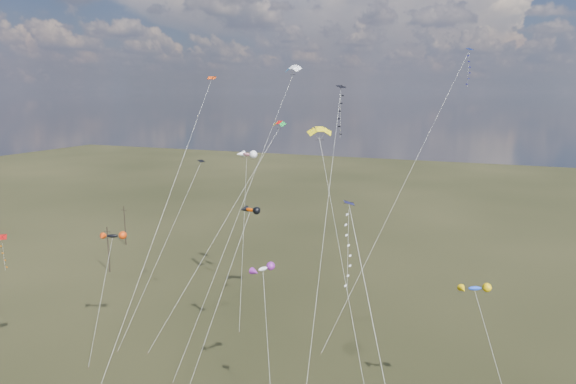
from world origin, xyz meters
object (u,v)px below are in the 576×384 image
at_px(utility_pole_far, 125,225).
at_px(novelty_black_orange, 112,236).
at_px(utility_pole_near, 108,249).
at_px(diamond_black_high, 338,129).
at_px(parafoil_yellow, 320,130).

bearing_deg(utility_pole_far, novelty_black_orange, -51.86).
xyz_separation_m(utility_pole_near, utility_pole_far, (-8.00, 14.00, 0.00)).
relative_size(diamond_black_high, novelty_black_orange, 2.25).
bearing_deg(parafoil_yellow, diamond_black_high, -58.65).
xyz_separation_m(diamond_black_high, novelty_black_orange, (-26.90, -4.13, -13.33)).
distance_m(utility_pole_far, novelty_black_orange, 42.94).
bearing_deg(utility_pole_far, utility_pole_near, -60.26).
bearing_deg(diamond_black_high, utility_pole_near, 161.67).
distance_m(utility_pole_near, parafoil_yellow, 46.51).
xyz_separation_m(diamond_black_high, parafoil_yellow, (-4.46, 7.31, -0.68)).
xyz_separation_m(utility_pole_near, parafoil_yellow, (40.34, -7.53, 21.89)).
height_order(utility_pole_near, novelty_black_orange, novelty_black_orange).
bearing_deg(novelty_black_orange, utility_pole_near, 133.33).
relative_size(diamond_black_high, parafoil_yellow, 1.16).
xyz_separation_m(utility_pole_far, diamond_black_high, (52.80, -28.84, 22.58)).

